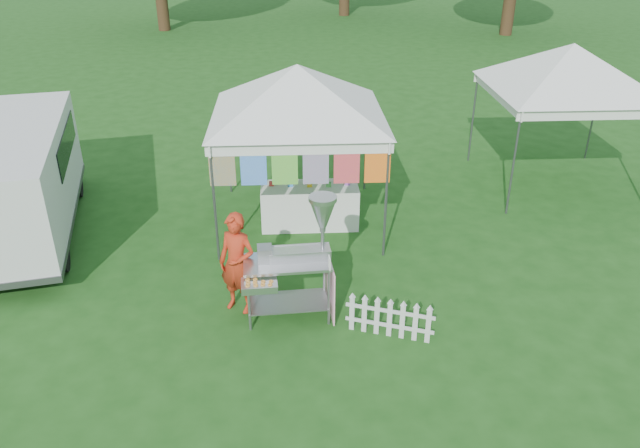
{
  "coord_description": "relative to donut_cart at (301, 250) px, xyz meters",
  "views": [
    {
      "loc": [
        -0.18,
        -7.24,
        5.46
      ],
      "look_at": [
        0.27,
        1.19,
        1.1
      ],
      "focal_mm": 35.0,
      "sensor_mm": 36.0,
      "label": 1
    }
  ],
  "objects": [
    {
      "name": "canopy_main",
      "position": [
        0.04,
        3.13,
        1.87
      ],
      "size": [
        4.24,
        4.24,
        3.45
      ],
      "color": "#59595E",
      "rests_on": "ground"
    },
    {
      "name": "display_table",
      "position": [
        0.23,
        2.93,
        -0.72
      ],
      "size": [
        1.8,
        0.7,
        0.8
      ],
      "primitive_type": "cube",
      "color": "white",
      "rests_on": "ground"
    },
    {
      "name": "ground",
      "position": [
        0.04,
        -0.37,
        -1.12
      ],
      "size": [
        120.0,
        120.0,
        0.0
      ],
      "primitive_type": "plane",
      "color": "#1B4814",
      "rests_on": "ground"
    },
    {
      "name": "canopy_right",
      "position": [
        5.54,
        4.63,
        1.87
      ],
      "size": [
        4.24,
        4.24,
        3.45
      ],
      "color": "#59595E",
      "rests_on": "ground"
    },
    {
      "name": "vendor",
      "position": [
        -0.93,
        0.24,
        -0.33
      ],
      "size": [
        0.68,
        0.6,
        1.58
      ],
      "primitive_type": "imported",
      "rotation": [
        0.0,
        0.0,
        -0.46
      ],
      "color": "red",
      "rests_on": "ground"
    },
    {
      "name": "donut_cart",
      "position": [
        0.0,
        0.0,
        0.0
      ],
      "size": [
        1.36,
        1.02,
        1.9
      ],
      "rotation": [
        0.0,
        0.0,
        0.07
      ],
      "color": "gray",
      "rests_on": "ground"
    },
    {
      "name": "picket_fence",
      "position": [
        1.21,
        -0.55,
        -0.83
      ],
      "size": [
        1.2,
        0.44,
        0.56
      ],
      "rotation": [
        0.0,
        0.0,
        -0.33
      ],
      "color": "silver",
      "rests_on": "ground"
    },
    {
      "name": "cargo_van",
      "position": [
        -5.11,
        2.95,
        -0.04
      ],
      "size": [
        2.86,
        5.1,
        2.0
      ],
      "rotation": [
        0.0,
        0.0,
        0.2
      ],
      "color": "silver",
      "rests_on": "ground"
    }
  ]
}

